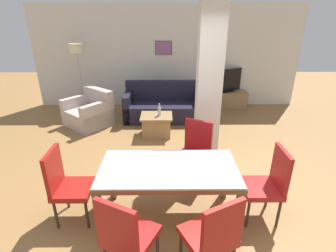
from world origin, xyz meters
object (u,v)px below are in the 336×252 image
(dining_chair_near_left, at_px, (126,234))
(bottle, at_px, (159,111))
(dining_chair_head_left, at_px, (66,183))
(tv_stand, at_px, (226,100))
(dining_chair_far_right, at_px, (195,150))
(dining_table, at_px, (169,178))
(tv_screen, at_px, (228,81))
(dining_chair_near_right, at_px, (213,234))
(sofa, at_px, (163,107))
(floor_lamp, at_px, (77,55))
(coffee_table, at_px, (157,125))
(dining_chair_head_right, at_px, (268,182))
(armchair, at_px, (90,113))

(dining_chair_near_left, bearing_deg, bottle, 112.56)
(dining_chair_head_left, bearing_deg, dining_chair_near_left, 46.14)
(dining_chair_head_left, bearing_deg, tv_stand, 145.62)
(dining_chair_far_right, bearing_deg, dining_chair_near_left, 89.96)
(dining_table, xyz_separation_m, tv_stand, (1.66, 4.29, -0.37))
(dining_table, height_order, dining_chair_far_right, dining_chair_far_right)
(dining_table, distance_m, tv_stand, 4.61)
(dining_chair_far_right, bearing_deg, tv_screen, -83.09)
(bottle, bearing_deg, dining_chair_head_left, -113.70)
(dining_chair_near_right, xyz_separation_m, bottle, (-0.59, 3.35, 0.02))
(dining_chair_head_left, bearing_deg, dining_chair_near_right, 63.72)
(dining_chair_near_left, height_order, bottle, dining_chair_near_left)
(dining_chair_near_right, xyz_separation_m, tv_stand, (1.25, 5.12, -0.31))
(dining_chair_far_right, xyz_separation_m, sofa, (-0.52, 2.67, -0.24))
(dining_chair_head_left, xyz_separation_m, floor_lamp, (-0.98, 4.06, 0.96))
(tv_stand, bearing_deg, sofa, -155.76)
(bottle, xyz_separation_m, tv_screen, (1.83, 1.78, 0.21))
(sofa, distance_m, coffee_table, 0.99)
(dining_chair_head_right, distance_m, tv_stand, 4.32)
(dining_chair_near_right, relative_size, coffee_table, 1.46)
(dining_chair_head_right, bearing_deg, dining_chair_near_right, 135.10)
(dining_chair_near_right, xyz_separation_m, tv_screen, (1.25, 5.12, 0.22))
(sofa, distance_m, armchair, 1.78)
(dining_chair_head_left, bearing_deg, dining_chair_head_right, 90.00)
(sofa, bearing_deg, dining_chair_near_right, 96.81)
(sofa, distance_m, tv_screen, 1.99)
(dining_chair_far_right, distance_m, dining_chair_near_left, 1.85)
(bottle, bearing_deg, floor_lamp, 143.42)
(dining_chair_far_right, relative_size, dining_chair_near_right, 1.00)
(dining_table, distance_m, dining_chair_head_right, 1.25)
(dining_chair_near_left, relative_size, coffee_table, 1.46)
(coffee_table, height_order, floor_lamp, floor_lamp)
(dining_chair_head_left, bearing_deg, armchair, -169.73)
(dining_chair_near_left, bearing_deg, dining_chair_far_right, 90.04)
(dining_chair_far_right, bearing_deg, armchair, -18.42)
(dining_chair_far_right, relative_size, dining_chair_head_left, 1.00)
(tv_screen, bearing_deg, dining_chair_head_left, 31.02)
(dining_chair_near_left, distance_m, tv_screen, 5.52)
(dining_chair_far_right, height_order, dining_chair_head_left, same)
(dining_chair_near_right, bearing_deg, dining_chair_head_right, 18.61)
(dining_chair_near_right, relative_size, sofa, 0.52)
(sofa, distance_m, bottle, 1.02)
(dining_table, relative_size, tv_screen, 2.23)
(tv_screen, bearing_deg, dining_chair_near_left, 43.29)
(dining_chair_near_left, bearing_deg, floor_lamp, 137.43)
(sofa, xyz_separation_m, tv_stand, (1.76, 0.79, -0.07))
(dining_table, height_order, tv_screen, tv_screen)
(dining_table, relative_size, dining_chair_far_right, 1.71)
(dining_table, bearing_deg, dining_chair_far_right, 63.30)
(dining_chair_far_right, xyz_separation_m, coffee_table, (-0.65, 1.69, -0.31))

